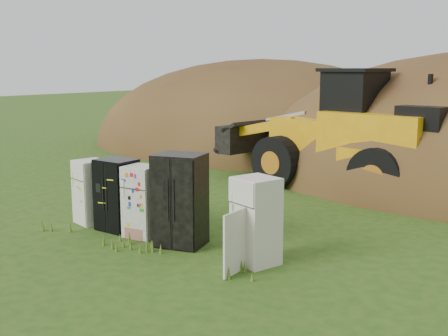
# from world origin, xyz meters

# --- Properties ---
(ground) EXTENTS (120.00, 120.00, 0.00)m
(ground) POSITION_xyz_m (0.00, 0.00, 0.00)
(ground) COLOR #274E14
(ground) RESTS_ON ground
(fridge_leftmost) EXTENTS (0.82, 0.80, 1.56)m
(fridge_leftmost) POSITION_xyz_m (-2.43, 0.03, 0.78)
(fridge_leftmost) COLOR white
(fridge_leftmost) RESTS_ON ground
(fridge_black_side) EXTENTS (0.88, 0.69, 1.68)m
(fridge_black_side) POSITION_xyz_m (-1.51, -0.00, 0.84)
(fridge_black_side) COLOR black
(fridge_black_side) RESTS_ON ground
(fridge_sticker) EXTENTS (0.80, 0.75, 1.62)m
(fridge_sticker) POSITION_xyz_m (-0.65, -0.04, 0.81)
(fridge_sticker) COLOR white
(fridge_sticker) RESTS_ON ground
(fridge_dark_mid) EXTENTS (1.20, 1.07, 1.98)m
(fridge_dark_mid) POSITION_xyz_m (0.43, -0.02, 0.99)
(fridge_dark_mid) COLOR black
(fridge_dark_mid) RESTS_ON ground
(fridge_open_door) EXTENTS (0.95, 0.91, 1.70)m
(fridge_open_door) POSITION_xyz_m (2.36, -0.04, 0.85)
(fridge_open_door) COLOR white
(fridge_open_door) RESTS_ON ground
(wheel_loader) EXTENTS (8.12, 4.26, 3.74)m
(wheel_loader) POSITION_xyz_m (0.27, 7.39, 1.87)
(wheel_loader) COLOR #F0A710
(wheel_loader) RESTS_ON ground
(dirt_mound_left) EXTENTS (18.14, 13.60, 8.34)m
(dirt_mound_left) POSITION_xyz_m (-6.54, 14.27, 0.00)
(dirt_mound_left) COLOR #4E3019
(dirt_mound_left) RESTS_ON ground
(dirt_mound_back) EXTENTS (20.18, 13.46, 6.67)m
(dirt_mound_back) POSITION_xyz_m (-0.46, 17.82, 0.00)
(dirt_mound_back) COLOR #4E3019
(dirt_mound_back) RESTS_ON ground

